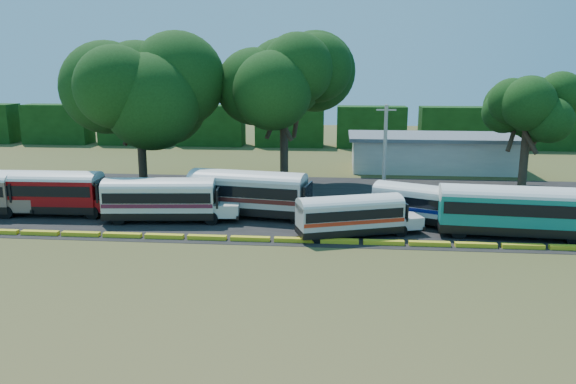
# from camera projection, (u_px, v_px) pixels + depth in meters

# --- Properties ---
(ground) EXTENTS (160.00, 160.00, 0.00)m
(ground) POSITION_uv_depth(u_px,v_px,m) (226.00, 245.00, 37.40)
(ground) COLOR #344818
(ground) RESTS_ON ground
(asphalt_strip) EXTENTS (64.00, 24.00, 0.02)m
(asphalt_strip) POSITION_uv_depth(u_px,v_px,m) (264.00, 203.00, 48.97)
(asphalt_strip) COLOR black
(asphalt_strip) RESTS_ON ground
(curb) EXTENTS (53.70, 0.45, 0.30)m
(curb) POSITION_uv_depth(u_px,v_px,m) (229.00, 238.00, 38.34)
(curb) COLOR yellow
(curb) RESTS_ON ground
(terminal_building) EXTENTS (19.00, 9.00, 4.00)m
(terminal_building) POSITION_uv_depth(u_px,v_px,m) (432.00, 152.00, 64.49)
(terminal_building) COLOR silver
(terminal_building) RESTS_ON ground
(treeline_backdrop) EXTENTS (130.00, 4.00, 6.00)m
(treeline_backdrop) POSITION_uv_depth(u_px,v_px,m) (290.00, 126.00, 83.40)
(treeline_backdrop) COLOR black
(treeline_backdrop) RESTS_ON ground
(bus_red) EXTENTS (10.95, 2.98, 3.58)m
(bus_red) POSITION_uv_depth(u_px,v_px,m) (48.00, 190.00, 44.52)
(bus_red) COLOR black
(bus_red) RESTS_ON ground
(bus_cream_west) EXTENTS (10.48, 3.54, 3.38)m
(bus_cream_west) POSITION_uv_depth(u_px,v_px,m) (163.00, 197.00, 42.70)
(bus_cream_west) COLOR black
(bus_cream_west) RESTS_ON ground
(bus_cream_east) EXTENTS (11.50, 4.59, 3.68)m
(bus_cream_east) POSITION_uv_depth(u_px,v_px,m) (251.00, 191.00, 43.94)
(bus_cream_east) COLOR black
(bus_cream_east) RESTS_ON ground
(bus_white_red) EXTENTS (9.15, 5.01, 2.94)m
(bus_white_red) POSITION_uv_depth(u_px,v_px,m) (352.00, 214.00, 38.87)
(bus_white_red) COLOR black
(bus_white_red) RESTS_ON ground
(bus_white_blue) EXTENTS (9.30, 5.89, 3.02)m
(bus_white_blue) POSITION_uv_depth(u_px,v_px,m) (427.00, 203.00, 41.75)
(bus_white_blue) COLOR black
(bus_white_blue) RESTS_ON ground
(bus_teal) EXTENTS (11.18, 3.63, 3.61)m
(bus_teal) POSITION_uv_depth(u_px,v_px,m) (510.00, 208.00, 38.74)
(bus_teal) COLOR black
(bus_teal) RESTS_ON ground
(tree_west) EXTENTS (11.52, 11.52, 14.00)m
(tree_west) POSITION_uv_depth(u_px,v_px,m) (138.00, 88.00, 51.47)
(tree_west) COLOR #34291A
(tree_west) RESTS_ON ground
(tree_center) EXTENTS (10.47, 10.47, 14.37)m
(tree_center) POSITION_uv_depth(u_px,v_px,m) (284.00, 79.00, 53.69)
(tree_center) COLOR #34291A
(tree_center) RESTS_ON ground
(tree_east) EXTENTS (7.23, 7.23, 10.84)m
(tree_east) POSITION_uv_depth(u_px,v_px,m) (529.00, 105.00, 53.05)
(tree_east) COLOR #34291A
(tree_east) RESTS_ON ground
(utility_pole) EXTENTS (1.60, 0.30, 8.60)m
(utility_pole) POSITION_uv_depth(u_px,v_px,m) (385.00, 155.00, 46.52)
(utility_pole) COLOR gray
(utility_pole) RESTS_ON ground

